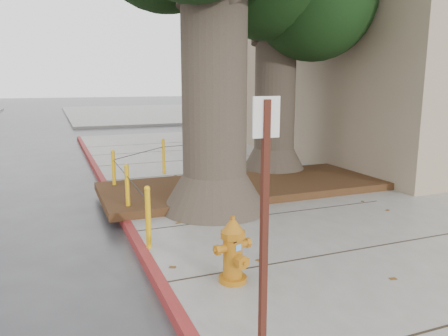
{
  "coord_description": "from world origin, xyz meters",
  "views": [
    {
      "loc": [
        -3.13,
        -4.88,
        2.57
      ],
      "look_at": [
        -0.4,
        1.98,
        1.1
      ],
      "focal_mm": 35.0,
      "sensor_mm": 36.0,
      "label": 1
    }
  ],
  "objects_px": {
    "signpost": "(264,222)",
    "car_red": "(279,114)",
    "car_silver": "(221,116)",
    "fire_hydrant": "(233,250)"
  },
  "relations": [
    {
      "from": "car_silver",
      "to": "signpost",
      "type": "bearing_deg",
      "value": 165.27
    },
    {
      "from": "signpost",
      "to": "car_red",
      "type": "height_order",
      "value": "signpost"
    },
    {
      "from": "signpost",
      "to": "car_red",
      "type": "bearing_deg",
      "value": 60.8
    },
    {
      "from": "signpost",
      "to": "car_red",
      "type": "xyz_separation_m",
      "value": [
        11.16,
        20.04,
        -0.83
      ]
    },
    {
      "from": "fire_hydrant",
      "to": "car_silver",
      "type": "relative_size",
      "value": 0.21
    },
    {
      "from": "car_red",
      "to": "car_silver",
      "type": "bearing_deg",
      "value": 107.38
    },
    {
      "from": "car_silver",
      "to": "car_red",
      "type": "xyz_separation_m",
      "value": [
        4.0,
        0.67,
        -0.06
      ]
    },
    {
      "from": "fire_hydrant",
      "to": "signpost",
      "type": "bearing_deg",
      "value": -115.49
    },
    {
      "from": "signpost",
      "to": "car_red",
      "type": "relative_size",
      "value": 0.61
    },
    {
      "from": "fire_hydrant",
      "to": "car_silver",
      "type": "height_order",
      "value": "car_silver"
    }
  ]
}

